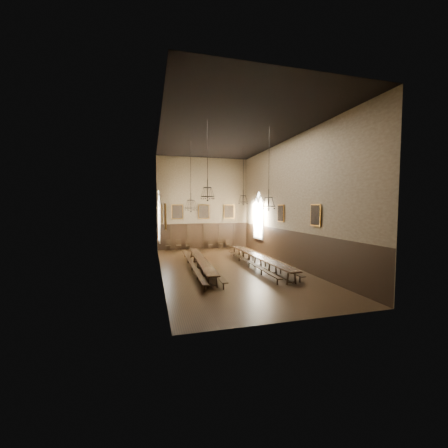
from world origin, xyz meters
name	(u,v)px	position (x,y,z in m)	size (l,w,h in m)	color
floor	(229,268)	(0.00, 0.00, -0.01)	(9.00, 18.00, 0.02)	black
ceiling	(229,134)	(0.00, 0.00, 9.01)	(9.00, 18.00, 0.02)	black
wall_back	(204,204)	(0.00, 9.01, 4.50)	(9.00, 0.02, 9.00)	#79684A
wall_front	(298,198)	(0.00, -9.01, 4.50)	(9.00, 0.02, 9.00)	#79684A
wall_left	(160,202)	(-4.51, 0.00, 4.50)	(0.02, 18.00, 9.00)	#79684A
wall_right	(289,202)	(4.51, 0.00, 4.50)	(0.02, 18.00, 9.00)	#79684A
wainscot_panelling	(229,250)	(0.00, 0.00, 1.25)	(9.00, 18.00, 2.50)	black
table_left	(201,264)	(-1.90, 0.05, 0.37)	(1.07, 9.53, 0.74)	black
table_right	(258,261)	(2.10, -0.13, 0.39)	(0.93, 10.13, 0.79)	black
bench_left_outer	(192,266)	(-2.51, 0.01, 0.30)	(0.54, 10.43, 0.47)	black
bench_left_inner	(207,264)	(-1.50, 0.16, 0.30)	(0.53, 10.44, 0.47)	black
bench_right_inner	(249,263)	(1.42, -0.19, 0.27)	(0.31, 9.58, 0.43)	black
bench_right_outer	(265,263)	(2.62, -0.25, 0.26)	(0.75, 9.19, 0.41)	black
chair_0	(168,248)	(-3.52, 8.52, 0.31)	(0.46, 0.46, 1.03)	black
chair_1	(179,247)	(-2.53, 8.47, 0.31)	(0.49, 0.49, 1.04)	black
chair_2	(188,247)	(-1.62, 8.52, 0.30)	(0.44, 0.44, 0.98)	black
chair_4	(211,246)	(0.59, 8.52, 0.26)	(0.42, 0.42, 0.87)	black
chair_5	(221,246)	(1.61, 8.49, 0.30)	(0.45, 0.45, 0.99)	black
chair_6	(228,246)	(2.42, 8.61, 0.26)	(0.41, 0.41, 0.86)	black
chandelier_back_left	(191,204)	(-2.18, 2.55, 4.41)	(0.90, 0.90, 5.06)	black
chandelier_back_right	(243,198)	(2.00, 2.78, 4.89)	(0.78, 0.78, 4.58)	black
chandelier_front_left	(208,191)	(-1.99, -2.65, 5.09)	(0.78, 0.78, 4.37)	black
chandelier_front_right	(269,201)	(1.83, -2.42, 4.55)	(0.84, 0.84, 4.93)	black
portrait_back_0	(177,212)	(-2.60, 8.88, 3.70)	(1.10, 0.12, 1.40)	gold
portrait_back_1	(204,212)	(0.00, 8.88, 3.70)	(1.10, 0.12, 1.40)	gold
portrait_back_2	(229,212)	(2.60, 8.88, 3.70)	(1.10, 0.12, 1.40)	gold
portrait_left_0	(162,214)	(-4.38, 1.00, 3.70)	(0.12, 1.00, 1.30)	gold
portrait_left_1	(165,216)	(-4.38, -3.50, 3.70)	(0.12, 1.00, 1.30)	gold
portrait_right_0	(281,213)	(4.38, 1.00, 3.70)	(0.12, 1.00, 1.30)	gold
portrait_right_1	(316,215)	(4.38, -3.50, 3.70)	(0.12, 1.00, 1.30)	gold
window_right	(259,215)	(4.43, 5.50, 3.40)	(0.20, 2.20, 4.60)	white
window_left	(159,216)	(-4.43, 5.50, 3.40)	(0.20, 2.20, 4.60)	white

